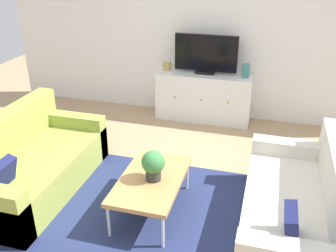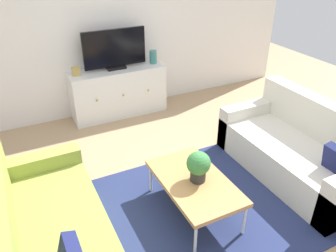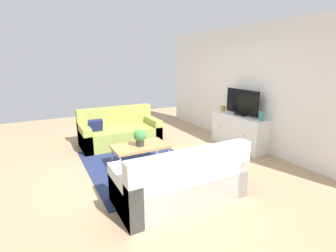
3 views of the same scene
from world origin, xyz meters
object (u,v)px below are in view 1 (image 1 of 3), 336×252
Objects in this scene: coffee_table at (151,181)px; glass_vase at (246,71)px; couch_left_side at (29,166)px; couch_right_side at (303,212)px; potted_plant at (153,164)px; tv_console at (204,97)px; flat_screen_tv at (206,54)px; mantel_clock at (167,66)px.

glass_vase reaches higher than coffee_table.
couch_left_side is 1.00× the size of couch_right_side.
glass_vase is at bearing 75.34° from potted_plant.
tv_console is 1.54× the size of flat_screen_tv.
mantel_clock reaches higher than potted_plant.
coffee_table is 0.71× the size of tv_console.
couch_right_side is 1.93× the size of flat_screen_tv.
potted_plant is 1.58× the size of glass_vase.
couch_right_side is 5.76× the size of potted_plant.
couch_right_side is at bearing 0.00° from couch_left_side.
tv_console is (0.04, 2.42, -0.20)m from potted_plant.
couch_left_side and couch_right_side have the same top height.
flat_screen_tv reaches higher than potted_plant.
glass_vase is (-0.79, 2.37, 0.56)m from couch_right_side.
couch_right_side is at bearing 1.70° from potted_plant.
potted_plant is 0.22× the size of tv_console.
couch_left_side reaches higher than potted_plant.
couch_right_side is at bearing 1.36° from coffee_table.
couch_left_side is 2.92m from flat_screen_tv.
glass_vase is (0.60, -0.02, -0.19)m from flat_screen_tv.
couch_right_side is at bearing -50.18° from mantel_clock.
tv_console is 0.74m from mantel_clock.
coffee_table is 2.41m from tv_console.
mantel_clock is at bearing 180.00° from tv_console.
coffee_table is at bearing -91.51° from flat_screen_tv.
couch_left_side is 1.93× the size of flat_screen_tv.
potted_plant is at bearing -104.66° from glass_vase.
potted_plant is 2.49m from mantel_clock.
couch_right_side is 1.76× the size of coffee_table.
couch_left_side is at bearing -122.04° from flat_screen_tv.
potted_plant is 2.51m from glass_vase.
coffee_table is 2.52m from flat_screen_tv.
mantel_clock is at bearing 102.46° from coffee_table.
flat_screen_tv is (-0.00, 0.02, 0.66)m from tv_console.
mantel_clock is (-0.53, 2.41, 0.43)m from coffee_table.
mantel_clock reaches higher than tv_console.
tv_console is at bearing -180.00° from glass_vase.
couch_left_side reaches higher than tv_console.
couch_left_side is at bearing -122.26° from tv_console.
flat_screen_tv is at bearing 90.00° from tv_console.
couch_right_side is 1.25× the size of tv_console.
couch_left_side is 1.49m from potted_plant.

